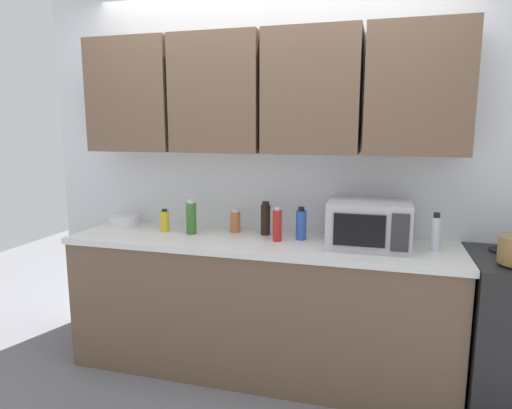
{
  "coord_description": "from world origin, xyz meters",
  "views": [
    {
      "loc": [
        0.75,
        -3.0,
        1.62
      ],
      "look_at": [
        -0.03,
        -0.25,
        1.12
      ],
      "focal_mm": 31.52,
      "sensor_mm": 36.0,
      "label": 1
    }
  ],
  "objects_px": {
    "bottle_clear_tall": "(436,233)",
    "bottle_blue_cleaner": "(301,224)",
    "bottle_yellow_mustard": "(165,221)",
    "bottle_spice_jar": "(235,221)",
    "bottle_red_sauce": "(277,225)",
    "bottle_soy_dark": "(266,219)",
    "bottle_green_oil": "(191,218)",
    "bowl_ceramic_small": "(124,221)",
    "microwave": "(369,224)"
  },
  "relations": [
    {
      "from": "bottle_yellow_mustard",
      "to": "bottle_spice_jar",
      "type": "relative_size",
      "value": 0.95
    },
    {
      "from": "microwave",
      "to": "bowl_ceramic_small",
      "type": "height_order",
      "value": "microwave"
    },
    {
      "from": "bottle_spice_jar",
      "to": "bottle_green_oil",
      "type": "distance_m",
      "value": 0.3
    },
    {
      "from": "bottle_red_sauce",
      "to": "bottle_soy_dark",
      "type": "relative_size",
      "value": 0.98
    },
    {
      "from": "microwave",
      "to": "bottle_soy_dark",
      "type": "bearing_deg",
      "value": 168.52
    },
    {
      "from": "microwave",
      "to": "bowl_ceramic_small",
      "type": "bearing_deg",
      "value": 176.27
    },
    {
      "from": "bottle_soy_dark",
      "to": "bowl_ceramic_small",
      "type": "bearing_deg",
      "value": -178.72
    },
    {
      "from": "microwave",
      "to": "bottle_green_oil",
      "type": "xyz_separation_m",
      "value": [
        -1.16,
        0.02,
        -0.03
      ]
    },
    {
      "from": "bottle_red_sauce",
      "to": "bottle_yellow_mustard",
      "type": "distance_m",
      "value": 0.81
    },
    {
      "from": "bottle_green_oil",
      "to": "microwave",
      "type": "bearing_deg",
      "value": -1.08
    },
    {
      "from": "bottle_clear_tall",
      "to": "bottle_soy_dark",
      "type": "bearing_deg",
      "value": 172.6
    },
    {
      "from": "bottle_blue_cleaner",
      "to": "bowl_ceramic_small",
      "type": "height_order",
      "value": "bottle_blue_cleaner"
    },
    {
      "from": "microwave",
      "to": "bowl_ceramic_small",
      "type": "relative_size",
      "value": 2.24
    },
    {
      "from": "bottle_soy_dark",
      "to": "bottle_green_oil",
      "type": "bearing_deg",
      "value": -166.7
    },
    {
      "from": "microwave",
      "to": "bottle_green_oil",
      "type": "relative_size",
      "value": 2.06
    },
    {
      "from": "bottle_soy_dark",
      "to": "bottle_yellow_mustard",
      "type": "xyz_separation_m",
      "value": [
        -0.69,
        -0.1,
        -0.03
      ]
    },
    {
      "from": "bottle_yellow_mustard",
      "to": "bottle_spice_jar",
      "type": "bearing_deg",
      "value": 13.3
    },
    {
      "from": "bottle_green_oil",
      "to": "bottle_blue_cleaner",
      "type": "xyz_separation_m",
      "value": [
        0.74,
        0.05,
        -0.01
      ]
    },
    {
      "from": "microwave",
      "to": "bottle_blue_cleaner",
      "type": "height_order",
      "value": "microwave"
    },
    {
      "from": "bottle_soy_dark",
      "to": "bottle_clear_tall",
      "type": "xyz_separation_m",
      "value": [
        1.05,
        -0.14,
        0.0
      ]
    },
    {
      "from": "bottle_soy_dark",
      "to": "bottle_yellow_mustard",
      "type": "bearing_deg",
      "value": -171.93
    },
    {
      "from": "bottle_clear_tall",
      "to": "bottle_spice_jar",
      "type": "distance_m",
      "value": 1.28
    },
    {
      "from": "bottle_clear_tall",
      "to": "bottle_blue_cleaner",
      "type": "height_order",
      "value": "bottle_clear_tall"
    },
    {
      "from": "bowl_ceramic_small",
      "to": "microwave",
      "type": "bearing_deg",
      "value": -3.73
    },
    {
      "from": "bowl_ceramic_small",
      "to": "bottle_soy_dark",
      "type": "bearing_deg",
      "value": 1.28
    },
    {
      "from": "bottle_soy_dark",
      "to": "bottle_green_oil",
      "type": "height_order",
      "value": "bottle_green_oil"
    },
    {
      "from": "bottle_red_sauce",
      "to": "bottle_soy_dark",
      "type": "height_order",
      "value": "bottle_soy_dark"
    },
    {
      "from": "microwave",
      "to": "bottle_green_oil",
      "type": "distance_m",
      "value": 1.17
    },
    {
      "from": "bottle_red_sauce",
      "to": "bottle_yellow_mustard",
      "type": "xyz_separation_m",
      "value": [
        -0.81,
        0.05,
        -0.03
      ]
    },
    {
      "from": "bottle_yellow_mustard",
      "to": "bowl_ceramic_small",
      "type": "bearing_deg",
      "value": 168.57
    },
    {
      "from": "bottle_red_sauce",
      "to": "bottle_yellow_mustard",
      "type": "height_order",
      "value": "bottle_red_sauce"
    },
    {
      "from": "bottle_green_oil",
      "to": "bowl_ceramic_small",
      "type": "bearing_deg",
      "value": 170.97
    },
    {
      "from": "bottle_yellow_mustard",
      "to": "bottle_clear_tall",
      "type": "xyz_separation_m",
      "value": [
        1.75,
        -0.04,
        0.03
      ]
    },
    {
      "from": "bottle_clear_tall",
      "to": "bowl_ceramic_small",
      "type": "relative_size",
      "value": 1.07
    },
    {
      "from": "bottle_spice_jar",
      "to": "bottle_blue_cleaner",
      "type": "bearing_deg",
      "value": -9.59
    },
    {
      "from": "bottle_soy_dark",
      "to": "bottle_clear_tall",
      "type": "bearing_deg",
      "value": -7.4
    },
    {
      "from": "bottle_soy_dark",
      "to": "bottle_green_oil",
      "type": "distance_m",
      "value": 0.5
    },
    {
      "from": "bottle_green_oil",
      "to": "bottle_blue_cleaner",
      "type": "bearing_deg",
      "value": 3.87
    },
    {
      "from": "bottle_yellow_mustard",
      "to": "bottle_spice_jar",
      "type": "distance_m",
      "value": 0.49
    },
    {
      "from": "microwave",
      "to": "bottle_yellow_mustard",
      "type": "relative_size",
      "value": 3.07
    },
    {
      "from": "bottle_blue_cleaner",
      "to": "bowl_ceramic_small",
      "type": "relative_size",
      "value": 0.99
    },
    {
      "from": "bottle_clear_tall",
      "to": "bowl_ceramic_small",
      "type": "xyz_separation_m",
      "value": [
        -2.12,
        0.11,
        -0.07
      ]
    },
    {
      "from": "bottle_spice_jar",
      "to": "bowl_ceramic_small",
      "type": "height_order",
      "value": "bottle_spice_jar"
    },
    {
      "from": "bottle_red_sauce",
      "to": "bottle_blue_cleaner",
      "type": "distance_m",
      "value": 0.16
    },
    {
      "from": "bottle_soy_dark",
      "to": "bowl_ceramic_small",
      "type": "distance_m",
      "value": 1.07
    },
    {
      "from": "bottle_blue_cleaner",
      "to": "bottle_clear_tall",
      "type": "bearing_deg",
      "value": -5.11
    },
    {
      "from": "bottle_red_sauce",
      "to": "bottle_soy_dark",
      "type": "bearing_deg",
      "value": 127.37
    },
    {
      "from": "bottle_red_sauce",
      "to": "bottle_blue_cleaner",
      "type": "xyz_separation_m",
      "value": [
        0.14,
        0.09,
        -0.01
      ]
    },
    {
      "from": "bottle_spice_jar",
      "to": "bowl_ceramic_small",
      "type": "bearing_deg",
      "value": -177.43
    },
    {
      "from": "bottle_green_oil",
      "to": "bottle_spice_jar",
      "type": "bearing_deg",
      "value": 25.63
    }
  ]
}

